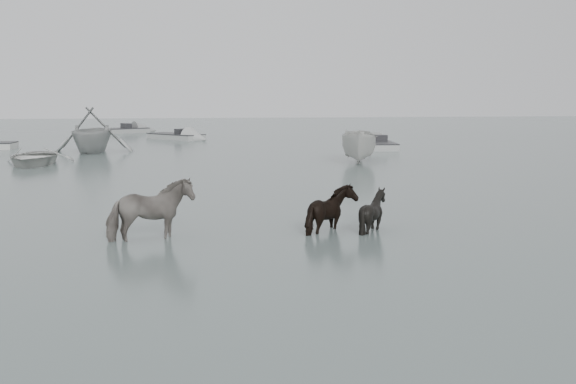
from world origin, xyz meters
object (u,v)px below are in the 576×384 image
Objects in this scene: pony_pinto at (150,205)px; rowboat_lead at (33,155)px; pony_dark at (332,203)px; pony_black at (373,204)px.

pony_pinto is 18.55m from rowboat_lead.
pony_dark is at bearing -56.64° from rowboat_lead.
rowboat_lead is (-10.61, 16.92, -0.25)m from pony_dark.
pony_pinto is 4.32m from pony_dark.
pony_dark is at bearing -101.03° from pony_pinto.
pony_pinto is 0.45× the size of rowboat_lead.
pony_black is at bearing -54.26° from rowboat_lead.
pony_black is (1.00, 0.00, -0.06)m from pony_dark.
pony_black is (5.30, 0.52, -0.17)m from pony_pinto.
pony_black is at bearing -73.68° from pony_dark.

